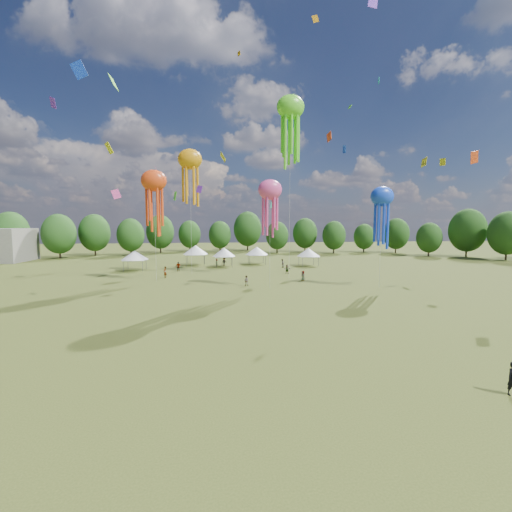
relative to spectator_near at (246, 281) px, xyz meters
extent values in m
plane|color=#384416|center=(2.06, -32.02, -0.76)|extent=(300.00, 300.00, 0.00)
imported|color=gray|center=(0.00, 0.00, 0.00)|extent=(0.86, 0.74, 1.53)
imported|color=gray|center=(-4.06, 24.48, 0.00)|extent=(0.64, 0.83, 1.52)
imported|color=gray|center=(9.44, 19.97, 0.13)|extent=(0.98, 1.07, 1.78)
imported|color=gray|center=(-2.43, 25.08, 0.11)|extent=(1.29, 1.04, 1.75)
imported|color=gray|center=(-11.47, 16.98, 0.15)|extent=(1.11, 0.55, 1.83)
imported|color=gray|center=(8.61, 11.39, 0.06)|extent=(1.59, 0.73, 1.65)
imported|color=gray|center=(-12.85, 9.13, 0.20)|extent=(0.60, 0.79, 1.93)
imported|color=gray|center=(9.52, 3.77, 0.00)|extent=(0.83, 0.89, 1.53)
cylinder|color=#47474C|center=(-21.76, 17.69, 0.25)|extent=(0.08, 0.08, 2.02)
cylinder|color=#47474C|center=(-21.76, 21.22, 0.25)|extent=(0.08, 0.08, 2.02)
cylinder|color=#47474C|center=(-18.23, 17.69, 0.25)|extent=(0.08, 0.08, 2.02)
cylinder|color=#47474C|center=(-18.23, 21.22, 0.25)|extent=(0.08, 0.08, 2.02)
cube|color=white|center=(-20.00, 19.45, 1.31)|extent=(3.93, 3.93, 0.10)
cone|color=white|center=(-20.00, 19.45, 2.23)|extent=(5.11, 5.11, 1.74)
cylinder|color=#47474C|center=(-10.56, 24.89, 0.40)|extent=(0.08, 0.08, 2.33)
cylinder|color=#47474C|center=(-10.56, 28.68, 0.40)|extent=(0.08, 0.08, 2.33)
cylinder|color=#47474C|center=(-6.78, 24.89, 0.40)|extent=(0.08, 0.08, 2.33)
cylinder|color=#47474C|center=(-6.78, 28.68, 0.40)|extent=(0.08, 0.08, 2.33)
cube|color=white|center=(-8.67, 26.79, 1.61)|extent=(4.19, 4.19, 0.10)
cone|color=white|center=(-8.67, 26.79, 2.66)|extent=(5.44, 5.44, 1.99)
cylinder|color=#47474C|center=(-4.17, 21.38, 0.31)|extent=(0.08, 0.08, 2.14)
cylinder|color=#47474C|center=(-4.17, 24.68, 0.31)|extent=(0.08, 0.08, 2.14)
cylinder|color=#47474C|center=(-0.87, 21.38, 0.31)|extent=(0.08, 0.08, 2.14)
cylinder|color=#47474C|center=(-0.87, 24.68, 0.31)|extent=(0.08, 0.08, 2.14)
cube|color=white|center=(-2.52, 23.03, 1.43)|extent=(3.70, 3.70, 0.10)
cone|color=white|center=(-2.52, 23.03, 2.40)|extent=(4.81, 4.81, 1.83)
cylinder|color=#47474C|center=(3.21, 25.09, 0.27)|extent=(0.08, 0.08, 2.07)
cylinder|color=#47474C|center=(3.21, 28.64, 0.27)|extent=(0.08, 0.08, 2.07)
cylinder|color=#47474C|center=(6.75, 25.09, 0.27)|extent=(0.08, 0.08, 2.07)
cylinder|color=#47474C|center=(6.75, 28.64, 0.27)|extent=(0.08, 0.08, 2.07)
cube|color=white|center=(4.98, 26.86, 1.36)|extent=(3.95, 3.95, 0.10)
cone|color=white|center=(4.98, 26.86, 2.30)|extent=(5.13, 5.13, 1.78)
cylinder|color=#47474C|center=(14.03, 20.69, 0.24)|extent=(0.08, 0.08, 2.01)
cylinder|color=#47474C|center=(14.03, 24.11, 0.24)|extent=(0.08, 0.08, 2.01)
cylinder|color=#47474C|center=(17.45, 20.69, 0.24)|extent=(0.08, 0.08, 2.01)
cylinder|color=#47474C|center=(17.45, 24.11, 0.24)|extent=(0.08, 0.08, 2.01)
cube|color=white|center=(15.74, 22.40, 1.29)|extent=(3.82, 3.82, 0.10)
cone|color=white|center=(15.74, 22.40, 2.20)|extent=(4.97, 4.97, 1.72)
ellipsoid|color=#F24715|center=(-13.77, 6.15, 14.97)|extent=(3.94, 2.76, 3.35)
cylinder|color=beige|center=(-13.77, 6.15, 7.10)|extent=(0.03, 0.03, 15.73)
ellipsoid|color=#62F027|center=(7.88, 6.63, 27.05)|extent=(4.53, 3.17, 3.85)
cylinder|color=beige|center=(7.88, 6.63, 13.14)|extent=(0.03, 0.03, 27.81)
ellipsoid|color=blue|center=(18.84, -3.33, 12.11)|extent=(3.31, 2.32, 2.81)
cylinder|color=beige|center=(18.84, -3.33, 5.68)|extent=(0.03, 0.03, 12.88)
ellipsoid|color=orange|center=(-8.63, 12.86, 19.59)|extent=(4.23, 2.96, 3.59)
cylinder|color=beige|center=(-8.63, 12.86, 9.41)|extent=(0.03, 0.03, 20.36)
ellipsoid|color=#F44795|center=(3.20, -1.70, 13.02)|extent=(3.34, 2.34, 2.84)
cylinder|color=beige|center=(3.20, -1.70, 6.13)|extent=(0.03, 0.03, 13.78)
cube|color=orange|center=(8.20, -5.36, 33.65)|extent=(0.91, 0.24, 1.07)
cube|color=yellow|center=(-2.38, 29.07, 23.23)|extent=(1.21, 2.10, 2.35)
cube|color=#62F027|center=(23.33, 20.05, 32.20)|extent=(0.64, 0.76, 0.78)
cube|color=#18D2C8|center=(7.25, 20.15, 12.31)|extent=(0.70, 1.29, 1.51)
cube|color=purple|center=(19.00, 1.80, 40.64)|extent=(1.76, 0.79, 1.93)
cube|color=orange|center=(0.29, 15.71, 39.12)|extent=(0.53, 0.71, 0.99)
cube|color=yellow|center=(33.50, 4.72, 18.61)|extent=(0.58, 0.83, 1.24)
cube|color=#62F027|center=(-17.51, -0.27, 26.83)|extent=(1.11, 1.88, 1.96)
cube|color=blue|center=(-20.20, -4.55, 26.41)|extent=(2.05, 0.48, 2.24)
cube|color=#F44795|center=(-18.28, 38.15, 21.44)|extent=(0.99, 1.60, 1.88)
cube|color=purple|center=(-22.43, -6.60, 21.85)|extent=(0.84, 1.06, 1.35)
cube|color=#F24715|center=(20.70, 24.80, 27.33)|extent=(0.53, 2.11, 2.43)
cube|color=yellow|center=(38.24, 17.09, 20.88)|extent=(0.74, 1.89, 2.12)
cube|color=blue|center=(25.70, 28.55, 25.59)|extent=(0.37, 1.72, 2.01)
cube|color=#18D2C8|center=(22.35, 5.89, 31.55)|extent=(0.30, 0.98, 1.12)
cube|color=#F44795|center=(-25.09, 26.98, 14.62)|extent=(2.14, 0.78, 2.32)
cube|color=purple|center=(-6.99, 10.64, 14.21)|extent=(1.15, 0.50, 1.43)
cube|color=#F24715|center=(28.80, -7.97, 16.83)|extent=(1.49, 0.53, 1.78)
cube|color=yellow|center=(-15.40, -10.73, 16.16)|extent=(1.06, 1.00, 1.15)
cube|color=#62F027|center=(-12.95, 27.86, 14.44)|extent=(1.01, 1.55, 2.16)
cylinder|color=#38281C|center=(-58.09, 48.50, 1.00)|extent=(0.44, 0.44, 3.53)
ellipsoid|color=#224918|center=(-58.09, 48.50, 6.08)|extent=(8.83, 8.83, 11.04)
cylinder|color=#38281C|center=(-45.12, 46.17, 0.92)|extent=(0.44, 0.44, 3.36)
ellipsoid|color=#224918|center=(-45.12, 46.17, 5.75)|extent=(8.40, 8.40, 10.51)
cylinder|color=#38281C|center=(-38.63, 53.48, 0.94)|extent=(0.44, 0.44, 3.41)
ellipsoid|color=#224918|center=(-38.63, 53.48, 5.84)|extent=(8.53, 8.53, 10.66)
cylinder|color=#38281C|center=(-28.54, 53.01, 0.77)|extent=(0.44, 0.44, 3.07)
ellipsoid|color=#224918|center=(-28.54, 53.01, 5.18)|extent=(7.66, 7.66, 9.58)
cylinder|color=#38281C|center=(-21.45, 61.32, 0.95)|extent=(0.44, 0.44, 3.43)
ellipsoid|color=#224918|center=(-21.45, 61.32, 5.89)|extent=(8.58, 8.58, 10.73)
cylinder|color=#38281C|center=(-12.70, 66.94, 0.71)|extent=(0.44, 0.44, 2.95)
ellipsoid|color=#224918|center=(-12.70, 66.94, 4.94)|extent=(7.37, 7.37, 9.21)
cylinder|color=#38281C|center=(-2.64, 63.04, 0.68)|extent=(0.44, 0.44, 2.89)
ellipsoid|color=#224918|center=(-2.64, 63.04, 4.84)|extent=(7.23, 7.23, 9.04)
cylinder|color=#38281C|center=(6.97, 67.47, 1.16)|extent=(0.44, 0.44, 3.84)
ellipsoid|color=#224918|center=(6.97, 67.47, 6.67)|extent=(9.60, 9.60, 11.99)
cylinder|color=#38281C|center=(15.25, 56.42, 0.66)|extent=(0.44, 0.44, 2.84)
ellipsoid|color=#224918|center=(15.25, 56.42, 4.75)|extent=(7.11, 7.11, 8.89)
cylinder|color=#38281C|center=(24.99, 59.02, 0.82)|extent=(0.44, 0.44, 3.16)
ellipsoid|color=#224918|center=(24.99, 59.02, 5.36)|extent=(7.91, 7.91, 9.88)
cylinder|color=#38281C|center=(32.75, 53.27, 0.68)|extent=(0.44, 0.44, 2.88)
ellipsoid|color=#224918|center=(32.75, 53.27, 4.82)|extent=(7.21, 7.21, 9.01)
cylinder|color=#38281C|center=(43.57, 55.23, 0.55)|extent=(0.44, 0.44, 2.63)
ellipsoid|color=#224918|center=(43.57, 55.23, 4.33)|extent=(6.57, 6.57, 8.22)
cylinder|color=#38281C|center=(52.57, 51.71, 0.80)|extent=(0.44, 0.44, 3.13)
ellipsoid|color=#224918|center=(52.57, 51.71, 5.29)|extent=(7.81, 7.81, 9.77)
cylinder|color=#38281C|center=(55.70, 39.80, 0.60)|extent=(0.44, 0.44, 2.72)
ellipsoid|color=#224918|center=(55.70, 39.80, 4.50)|extent=(6.80, 6.80, 8.50)
cylinder|color=#38281C|center=(65.02, 36.90, 1.14)|extent=(0.44, 0.44, 3.81)
ellipsoid|color=#224918|center=(65.02, 36.90, 6.62)|extent=(9.52, 9.52, 11.90)
cylinder|color=#38281C|center=(68.63, 27.78, 0.99)|extent=(0.44, 0.44, 3.51)
ellipsoid|color=#224918|center=(68.63, 27.78, 6.04)|extent=(8.78, 8.78, 10.97)
camera|label=1|loc=(-4.63, -48.48, 8.21)|focal=23.66mm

